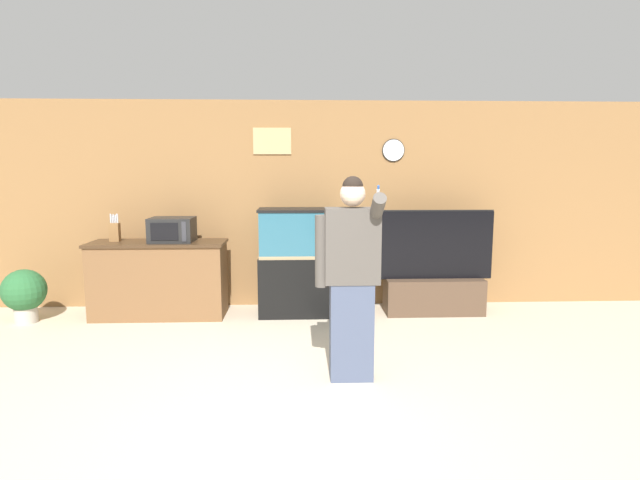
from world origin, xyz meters
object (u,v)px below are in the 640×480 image
knife_block (115,231)px  tv_on_stand (434,283)px  microwave (172,230)px  aquarium_on_stand (301,262)px  person_standing (351,276)px  potted_plant (24,292)px  counter_island (159,279)px

knife_block → tv_on_stand: (3.82, -0.05, -0.66)m
microwave → tv_on_stand: 3.20m
aquarium_on_stand → person_standing: (0.41, -1.91, 0.24)m
aquarium_on_stand → tv_on_stand: size_ratio=0.90×
tv_on_stand → potted_plant: size_ratio=2.29×
microwave → tv_on_stand: bearing=0.3°
counter_island → tv_on_stand: bearing=0.2°
aquarium_on_stand → tv_on_stand: (1.62, -0.02, -0.27)m
counter_island → aquarium_on_stand: aquarium_on_stand is taller
microwave → knife_block: 0.69m
microwave → counter_island: bearing=178.5°
aquarium_on_stand → counter_island: bearing=-178.9°
counter_island → knife_block: knife_block is taller
person_standing → potted_plant: (-3.58, 1.69, -0.53)m
person_standing → potted_plant: size_ratio=2.74×
microwave → person_standing: size_ratio=0.29×
potted_plant → person_standing: bearing=-25.3°
aquarium_on_stand → microwave: bearing=-178.5°
microwave → aquarium_on_stand: (1.51, 0.04, -0.40)m
microwave → knife_block: (-0.69, 0.06, -0.02)m
knife_block → potted_plant: bearing=-166.0°
microwave → person_standing: bearing=-44.3°
aquarium_on_stand → potted_plant: size_ratio=2.08×
counter_island → knife_block: bearing=173.8°
knife_block → person_standing: size_ratio=0.19×
counter_island → potted_plant: size_ratio=2.55×
microwave → potted_plant: microwave is taller
potted_plant → counter_island: bearing=7.2°
microwave → aquarium_on_stand: 1.56m
person_standing → aquarium_on_stand: bearing=102.2°
counter_island → tv_on_stand: tv_on_stand is taller
tv_on_stand → potted_plant: (-4.79, -0.20, -0.02)m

